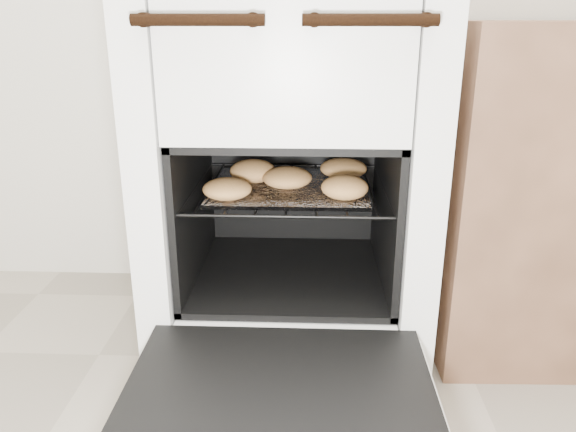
# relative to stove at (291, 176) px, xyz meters

# --- Properties ---
(stove) EXTENTS (0.65, 0.73, 1.00)m
(stove) POSITION_rel_stove_xyz_m (0.00, 0.00, 0.00)
(stove) COLOR white
(stove) RESTS_ON ground
(oven_door) EXTENTS (0.59, 0.46, 0.04)m
(oven_door) POSITION_rel_stove_xyz_m (0.00, -0.55, -0.27)
(oven_door) COLOR black
(oven_door) RESTS_ON stove
(oven_rack) EXTENTS (0.48, 0.46, 0.01)m
(oven_rack) POSITION_rel_stove_xyz_m (-0.00, -0.07, -0.01)
(oven_rack) COLOR black
(oven_rack) RESTS_ON stove
(foil_sheet) EXTENTS (0.37, 0.33, 0.01)m
(foil_sheet) POSITION_rel_stove_xyz_m (0.00, -0.09, -0.00)
(foil_sheet) COLOR silver
(foil_sheet) RESTS_ON oven_rack
(baked_rolls) EXTENTS (0.42, 0.34, 0.06)m
(baked_rolls) POSITION_rel_stove_xyz_m (0.01, -0.11, 0.03)
(baked_rolls) COLOR tan
(baked_rolls) RESTS_ON foil_sheet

